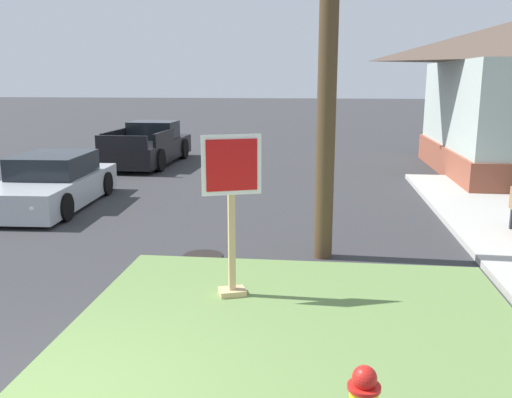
# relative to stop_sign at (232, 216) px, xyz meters

# --- Properties ---
(grass_corner_patch) EXTENTS (5.60, 5.70, 0.08)m
(grass_corner_patch) POSITION_rel_stop_sign_xyz_m (0.95, -1.27, -1.18)
(grass_corner_patch) COLOR #668447
(grass_corner_patch) RESTS_ON ground
(stop_sign) EXTENTS (0.76, 0.39, 2.25)m
(stop_sign) POSITION_rel_stop_sign_xyz_m (0.00, 0.00, 0.00)
(stop_sign) COLOR tan
(stop_sign) RESTS_ON grass_corner_patch
(manhole_cover) EXTENTS (0.70, 0.70, 0.02)m
(manhole_cover) POSITION_rel_stop_sign_xyz_m (-0.81, 1.86, -1.21)
(manhole_cover) COLOR black
(manhole_cover) RESTS_ON ground
(parked_sedan_silver) EXTENTS (2.11, 4.47, 1.25)m
(parked_sedan_silver) POSITION_rel_stop_sign_xyz_m (-5.24, 5.26, -0.67)
(parked_sedan_silver) COLOR #ADB2B7
(parked_sedan_silver) RESTS_ON ground
(pickup_truck_black) EXTENTS (2.11, 5.12, 1.48)m
(pickup_truck_black) POSITION_rel_stop_sign_xyz_m (-4.96, 12.05, -0.60)
(pickup_truck_black) COLOR black
(pickup_truck_black) RESTS_ON ground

